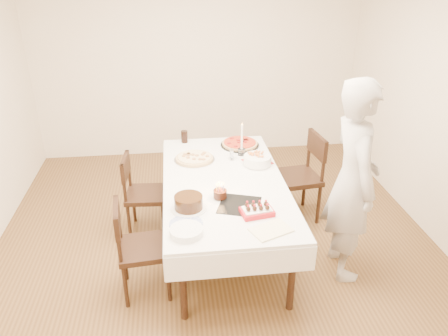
{
  "coord_description": "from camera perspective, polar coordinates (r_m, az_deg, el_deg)",
  "views": [
    {
      "loc": [
        -0.37,
        -3.53,
        2.7
      ],
      "look_at": [
        0.08,
        0.1,
        0.89
      ],
      "focal_mm": 35.0,
      "sensor_mm": 36.0,
      "label": 1
    }
  ],
  "objects": [
    {
      "name": "strawberry_box",
      "position": [
        3.63,
        4.33,
        -5.58
      ],
      "size": [
        0.29,
        0.22,
        0.07
      ],
      "primitive_type": null,
      "rotation": [
        0.0,
        0.0,
        0.17
      ],
      "color": "#AC131B",
      "rests_on": "dining_table"
    },
    {
      "name": "red_placemat",
      "position": [
        4.53,
        4.39,
        0.82
      ],
      "size": [
        0.33,
        0.33,
        0.01
      ],
      "primitive_type": "cube",
      "rotation": [
        0.0,
        0.0,
        0.39
      ],
      "color": "#B21E1E",
      "rests_on": "dining_table"
    },
    {
      "name": "china_plate",
      "position": [
        3.52,
        -4.98,
        -7.29
      ],
      "size": [
        0.34,
        0.34,
        0.01
      ],
      "primitive_type": "cylinder",
      "rotation": [
        0.0,
        0.0,
        0.32
      ],
      "color": "white",
      "rests_on": "dining_table"
    },
    {
      "name": "dining_table",
      "position": [
        4.33,
        0.0,
        -6.06
      ],
      "size": [
        1.37,
        2.25,
        0.75
      ],
      "primitive_type": "cube",
      "rotation": [
        0.0,
        0.0,
        -0.11
      ],
      "color": "white",
      "rests_on": "floor"
    },
    {
      "name": "chair_left_dessert",
      "position": [
        3.82,
        -10.42,
        -10.26
      ],
      "size": [
        0.5,
        0.5,
        0.89
      ],
      "primitive_type": null,
      "rotation": [
        0.0,
        0.0,
        3.24
      ],
      "color": "black",
      "rests_on": "floor"
    },
    {
      "name": "box_lid",
      "position": [
        3.46,
        6.15,
        -8.14
      ],
      "size": [
        0.36,
        0.31,
        0.03
      ],
      "primitive_type": "cube",
      "rotation": [
        0.0,
        0.0,
        0.4
      ],
      "color": "beige",
      "rests_on": "dining_table"
    },
    {
      "name": "pizza_white",
      "position": [
        4.56,
        -3.89,
        1.28
      ],
      "size": [
        0.56,
        0.56,
        0.04
      ],
      "primitive_type": "cylinder",
      "rotation": [
        0.0,
        0.0,
        -0.41
      ],
      "color": "beige",
      "rests_on": "dining_table"
    },
    {
      "name": "pizza_pepperoni",
      "position": [
        4.9,
        2.08,
        3.21
      ],
      "size": [
        0.49,
        0.49,
        0.04
      ],
      "primitive_type": "cylinder",
      "rotation": [
        0.0,
        0.0,
        0.15
      ],
      "color": "red",
      "rests_on": "dining_table"
    },
    {
      "name": "chair_right_savory",
      "position": [
        4.83,
        9.45,
        -1.23
      ],
      "size": [
        0.56,
        0.56,
        0.98
      ],
      "primitive_type": null,
      "rotation": [
        0.0,
        0.0,
        0.12
      ],
      "color": "black",
      "rests_on": "floor"
    },
    {
      "name": "pasta_bowl",
      "position": [
        4.45,
        4.38,
        1.07
      ],
      "size": [
        0.32,
        0.32,
        0.09
      ],
      "primitive_type": "cylinder",
      "rotation": [
        0.0,
        0.0,
        0.14
      ],
      "color": "white",
      "rests_on": "dining_table"
    },
    {
      "name": "chair_left_savory",
      "position": [
        4.61,
        -10.09,
        -3.42
      ],
      "size": [
        0.48,
        0.48,
        0.88
      ],
      "primitive_type": null,
      "rotation": [
        0.0,
        0.0,
        3.07
      ],
      "color": "black",
      "rests_on": "floor"
    },
    {
      "name": "floor",
      "position": [
        4.46,
        -0.83,
        -10.84
      ],
      "size": [
        5.0,
        5.0,
        0.0
      ],
      "primitive_type": "plane",
      "color": "#4F341B",
      "rests_on": "ground"
    },
    {
      "name": "cake_board",
      "position": [
        3.76,
        2.03,
        -4.89
      ],
      "size": [
        0.43,
        0.43,
        0.01
      ],
      "primitive_type": "cube",
      "rotation": [
        0.0,
        0.0,
        -0.33
      ],
      "color": "black",
      "rests_on": "dining_table"
    },
    {
      "name": "birthday_cake",
      "position": [
        3.82,
        -0.52,
        -2.95
      ],
      "size": [
        0.15,
        0.15,
        0.13
      ],
      "primitive_type": "cylinder",
      "rotation": [
        0.0,
        0.0,
        0.3
      ],
      "color": "#3C1C10",
      "rests_on": "dining_table"
    },
    {
      "name": "person",
      "position": [
        3.93,
        16.43,
        -1.72
      ],
      "size": [
        0.47,
        0.69,
        1.84
      ],
      "primitive_type": "imported",
      "rotation": [
        0.0,
        0.0,
        1.52
      ],
      "color": "#BBB6B1",
      "rests_on": "floor"
    },
    {
      "name": "layer_cake",
      "position": [
        3.69,
        -4.65,
        -4.53
      ],
      "size": [
        0.4,
        0.4,
        0.12
      ],
      "primitive_type": "cylinder",
      "rotation": [
        0.0,
        0.0,
        0.38
      ],
      "color": "#331C0C",
      "rests_on": "dining_table"
    },
    {
      "name": "plate_stack",
      "position": [
        3.4,
        -4.94,
        -8.23
      ],
      "size": [
        0.29,
        0.29,
        0.05
      ],
      "primitive_type": "cylinder",
      "rotation": [
        0.0,
        0.0,
        0.13
      ],
      "color": "white",
      "rests_on": "dining_table"
    },
    {
      "name": "shaker_pair",
      "position": [
        4.54,
        1.05,
        1.66
      ],
      "size": [
        0.11,
        0.11,
        0.1
      ],
      "primitive_type": null,
      "rotation": [
        0.0,
        0.0,
        -0.26
      ],
      "color": "white",
      "rests_on": "dining_table"
    },
    {
      "name": "wall_back",
      "position": [
        6.19,
        -3.48,
        13.76
      ],
      "size": [
        4.5,
        0.04,
        2.7
      ],
      "primitive_type": "cube",
      "color": "beige",
      "rests_on": "floor"
    },
    {
      "name": "taper_candle",
      "position": [
        4.61,
        2.35,
        3.82
      ],
      "size": [
        0.1,
        0.1,
        0.37
      ],
      "primitive_type": "cylinder",
      "rotation": [
        0.0,
        0.0,
        -0.39
      ],
      "color": "white",
      "rests_on": "dining_table"
    },
    {
      "name": "cola_glass",
      "position": [
        4.98,
        -5.2,
        4.1
      ],
      "size": [
        0.1,
        0.1,
        0.14
      ],
      "primitive_type": "cylinder",
      "rotation": [
        0.0,
        0.0,
        -0.42
      ],
      "color": "black",
      "rests_on": "dining_table"
    }
  ]
}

